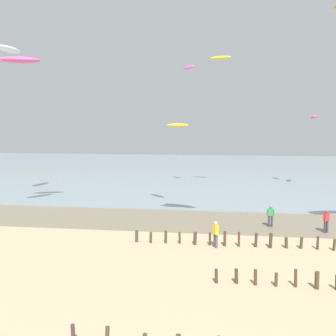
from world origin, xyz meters
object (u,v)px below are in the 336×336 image
person_by_waterline (271,215)px  kite_aloft_8 (20,60)px  person_mid_beach (326,220)px  kite_aloft_7 (314,117)px  kite_aloft_6 (189,67)px  person_nearest_camera (216,234)px  kite_aloft_0 (221,58)px  kite_aloft_5 (9,49)px  kite_aloft_4 (178,125)px

person_by_waterline → kite_aloft_8: size_ratio=0.50×
person_mid_beach → kite_aloft_7: bearing=79.9°
kite_aloft_6 → person_nearest_camera: bearing=150.5°
kite_aloft_6 → kite_aloft_8: size_ratio=0.64×
person_mid_beach → kite_aloft_0: size_ratio=0.67×
person_mid_beach → kite_aloft_6: kite_aloft_6 is taller
kite_aloft_0 → kite_aloft_5: size_ratio=0.72×
person_by_waterline → kite_aloft_7: bearing=69.0°
person_mid_beach → kite_aloft_4: bearing=172.0°
kite_aloft_7 → kite_aloft_8: kite_aloft_8 is taller
kite_aloft_4 → kite_aloft_7: kite_aloft_7 is taller
kite_aloft_5 → kite_aloft_4: bearing=77.0°
person_nearest_camera → kite_aloft_4: 9.78m
person_nearest_camera → kite_aloft_4: (-3.15, 6.15, 6.93)m
kite_aloft_0 → kite_aloft_5: 23.10m
person_by_waterline → kite_aloft_0: size_ratio=0.67×
kite_aloft_0 → kite_aloft_8: bearing=-125.9°
person_nearest_camera → kite_aloft_8: size_ratio=0.50×
kite_aloft_4 → kite_aloft_8: kite_aloft_8 is taller
kite_aloft_5 → kite_aloft_0: bearing=121.9°
person_nearest_camera → kite_aloft_5: kite_aloft_5 is taller
kite_aloft_8 → person_by_waterline: bearing=156.8°
person_nearest_camera → kite_aloft_8: kite_aloft_8 is taller
person_by_waterline → kite_aloft_4: kite_aloft_4 is taller
person_nearest_camera → person_mid_beach: bearing=29.9°
kite_aloft_5 → kite_aloft_6: (17.04, 10.11, -0.56)m
kite_aloft_0 → kite_aloft_4: (-3.23, -16.11, -7.98)m
person_mid_beach → kite_aloft_7: (3.65, 20.62, 8.04)m
kite_aloft_6 → kite_aloft_7: kite_aloft_6 is taller
kite_aloft_0 → kite_aloft_4: size_ratio=1.33×
kite_aloft_4 → kite_aloft_0: bearing=95.4°
kite_aloft_4 → kite_aloft_6: kite_aloft_6 is taller
person_mid_beach → person_nearest_camera: bearing=-150.1°
kite_aloft_4 → kite_aloft_8: size_ratio=0.56×
kite_aloft_6 → kite_aloft_8: (-13.47, -14.57, -1.30)m
kite_aloft_5 → kite_aloft_6: bearing=126.5°
kite_aloft_0 → kite_aloft_4: bearing=-87.6°
person_mid_beach → kite_aloft_5: kite_aloft_5 is taller
kite_aloft_5 → kite_aloft_8: kite_aloft_5 is taller
kite_aloft_5 → kite_aloft_7: size_ratio=1.40×
person_nearest_camera → person_mid_beach: same height
person_by_waterline → kite_aloft_0: kite_aloft_0 is taller
kite_aloft_8 → person_mid_beach: bearing=155.1°
kite_aloft_4 → kite_aloft_5: kite_aloft_5 is taller
kite_aloft_5 → kite_aloft_7: 35.42m
person_by_waterline → kite_aloft_6: bearing=115.2°
kite_aloft_4 → kite_aloft_6: 17.50m
kite_aloft_0 → kite_aloft_7: size_ratio=1.01×
kite_aloft_6 → kite_aloft_0: bearing=-128.1°
kite_aloft_4 → kite_aloft_8: (-13.95, 1.49, 5.64)m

